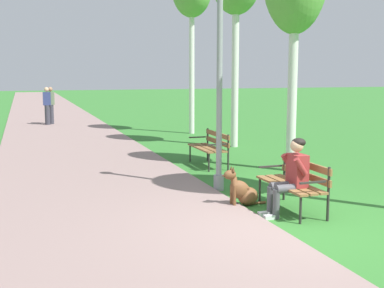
% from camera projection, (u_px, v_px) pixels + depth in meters
% --- Properties ---
extents(ground_plane, '(120.00, 120.00, 0.00)m').
position_uv_depth(ground_plane, '(294.00, 229.00, 7.37)').
color(ground_plane, '#33752D').
extents(paved_path, '(4.18, 60.00, 0.04)m').
position_uv_depth(paved_path, '(48.00, 112.00, 29.15)').
color(paved_path, gray).
rests_on(paved_path, ground).
extents(park_bench_near, '(0.55, 1.50, 0.85)m').
position_uv_depth(park_bench_near, '(295.00, 180.00, 8.30)').
color(park_bench_near, olive).
rests_on(park_bench_near, ground).
extents(park_bench_mid, '(0.55, 1.50, 0.85)m').
position_uv_depth(park_bench_mid, '(211.00, 145.00, 12.31)').
color(park_bench_mid, olive).
rests_on(park_bench_mid, ground).
extents(person_seated_on_near_bench, '(0.74, 0.49, 1.25)m').
position_uv_depth(person_seated_on_near_bench, '(291.00, 174.00, 8.00)').
color(person_seated_on_near_bench, '#4C4C51').
rests_on(person_seated_on_near_bench, ground).
extents(dog_brown, '(0.83, 0.28, 0.71)m').
position_uv_depth(dog_brown, '(242.00, 191.00, 8.64)').
color(dog_brown, brown).
rests_on(dog_brown, ground).
extents(lamp_post_near, '(0.24, 0.24, 3.95)m').
position_uv_depth(lamp_post_near, '(219.00, 85.00, 9.54)').
color(lamp_post_near, gray).
rests_on(lamp_post_near, ground).
extents(pedestrian_distant, '(0.32, 0.22, 1.65)m').
position_uv_depth(pedestrian_distant, '(51.00, 106.00, 21.88)').
color(pedestrian_distant, '#383842').
rests_on(pedestrian_distant, ground).
extents(pedestrian_further_distant, '(0.32, 0.22, 1.65)m').
position_uv_depth(pedestrian_further_distant, '(47.00, 106.00, 21.59)').
color(pedestrian_further_distant, '#383842').
rests_on(pedestrian_further_distant, ground).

